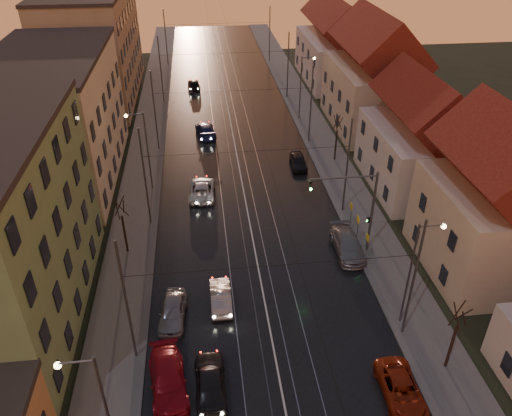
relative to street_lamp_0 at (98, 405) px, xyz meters
name	(u,v)px	position (x,y,z in m)	size (l,w,h in m)	color
road	(234,142)	(9.10, 38.00, -4.87)	(16.00, 120.00, 0.04)	black
sidewalk_left	(147,146)	(-0.90, 38.00, -4.81)	(4.00, 120.00, 0.15)	#4C4C4C
sidewalk_right	(318,137)	(19.10, 38.00, -4.81)	(4.00, 120.00, 0.15)	#4C4C4C
tram_rail_0	(215,143)	(6.90, 38.00, -4.83)	(0.06, 120.00, 0.03)	gray
tram_rail_1	(228,142)	(8.33, 38.00, -4.83)	(0.06, 120.00, 0.03)	gray
tram_rail_2	(241,141)	(9.87, 38.00, -4.83)	(0.06, 120.00, 0.03)	gray
tram_rail_3	(253,141)	(11.30, 38.00, -4.83)	(0.06, 120.00, 0.03)	gray
apartment_left_2	(57,120)	(-8.40, 32.00, 1.11)	(10.00, 20.00, 12.00)	beige
apartment_left_3	(94,46)	(-8.40, 56.00, 2.11)	(10.00, 24.00, 14.00)	#90775D
house_right_1	(496,207)	(26.10, 13.00, 0.56)	(8.67, 10.20, 10.80)	#C4B297
house_right_2	(422,142)	(26.10, 26.00, -0.24)	(9.18, 12.24, 9.20)	silver
house_right_3	(374,80)	(26.10, 41.00, 0.92)	(9.18, 14.28, 11.50)	#C4B297
house_right_4	(335,47)	(26.10, 59.00, 0.16)	(9.18, 16.32, 10.00)	silver
catenary_pole_l_1	(127,304)	(0.50, 7.00, -0.39)	(0.16, 0.16, 9.00)	#595B60
catenary_pole_r_1	(413,281)	(17.70, 7.00, -0.39)	(0.16, 0.16, 9.00)	#595B60
catenary_pole_l_2	(145,178)	(0.50, 22.00, -0.39)	(0.16, 0.16, 9.00)	#595B60
catenary_pole_r_2	(347,167)	(17.70, 22.00, -0.39)	(0.16, 0.16, 9.00)	#595B60
catenary_pole_l_3	(155,112)	(0.50, 37.00, -0.39)	(0.16, 0.16, 9.00)	#595B60
catenary_pole_r_3	(311,105)	(17.70, 37.00, -0.39)	(0.16, 0.16, 9.00)	#595B60
catenary_pole_l_4	(161,70)	(0.50, 52.00, -0.39)	(0.16, 0.16, 9.00)	#595B60
catenary_pole_r_4	(288,66)	(17.70, 52.00, -0.39)	(0.16, 0.16, 9.00)	#595B60
catenary_pole_l_5	(166,37)	(0.50, 70.00, -0.39)	(0.16, 0.16, 9.00)	#595B60
catenary_pole_r_5	(270,35)	(17.70, 70.00, -0.39)	(0.16, 0.16, 9.00)	#595B60
street_lamp_0	(98,405)	(0.00, 0.00, 0.00)	(1.75, 0.32, 8.00)	#595B60
street_lamp_1	(416,265)	(18.21, 8.00, 0.00)	(1.75, 0.32, 8.00)	#595B60
street_lamp_2	(144,144)	(0.00, 28.00, 0.00)	(1.75, 0.32, 8.00)	#595B60
street_lamp_3	(303,82)	(18.21, 44.00, 0.00)	(1.75, 0.32, 8.00)	#595B60
traffic_light_mast	(361,203)	(17.10, 16.00, -0.29)	(5.30, 0.32, 7.20)	#595B60
bare_tree_0	(124,227)	(-1.09, 18.00, -2.40)	(1.09, 1.09, 5.11)	black
bare_tree_1	(453,338)	(19.31, 4.00, -2.40)	(1.09, 1.09, 5.11)	black
bare_tree_2	(336,139)	(19.51, 32.00, -2.40)	(1.09, 1.09, 5.11)	black
driving_car_0	(210,381)	(5.02, 4.06, -4.13)	(1.79, 4.45, 1.52)	black
driving_car_1	(221,296)	(6.02, 11.19, -4.22)	(1.41, 4.04, 1.33)	#97979C
driving_car_2	(202,189)	(5.12, 26.28, -4.19)	(2.30, 4.98, 1.39)	#BBBBBB
driving_car_3	(206,130)	(5.87, 40.18, -4.15)	(2.05, 5.05, 1.46)	#182049
driving_car_4	(194,84)	(4.69, 57.30, -4.18)	(1.66, 4.12, 1.40)	black
parked_left_2	(168,380)	(2.60, 4.43, -4.16)	(2.04, 5.01, 1.46)	maroon
parked_left_3	(173,311)	(2.73, 10.07, -4.17)	(1.69, 4.20, 1.43)	gray
parked_right_0	(401,390)	(15.79, 2.25, -4.26)	(2.09, 4.53, 1.26)	maroon
parked_right_1	(348,245)	(16.45, 15.96, -4.15)	(2.06, 5.06, 1.47)	gray
parked_right_2	(298,161)	(15.30, 30.97, -4.21)	(1.59, 3.96, 1.35)	black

